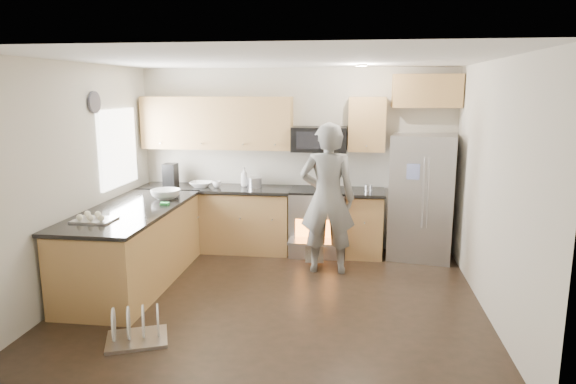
# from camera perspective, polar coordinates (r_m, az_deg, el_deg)

# --- Properties ---
(ground) EXTENTS (4.50, 4.50, 0.00)m
(ground) POSITION_cam_1_polar(r_m,az_deg,el_deg) (5.87, -1.47, -11.71)
(ground) COLOR black
(ground) RESTS_ON ground
(room_shell) EXTENTS (4.54, 4.04, 2.62)m
(room_shell) POSITION_cam_1_polar(r_m,az_deg,el_deg) (5.46, -1.92, 4.76)
(room_shell) COLOR beige
(room_shell) RESTS_ON ground
(back_cabinet_run) EXTENTS (4.45, 0.64, 2.50)m
(back_cabinet_run) POSITION_cam_1_polar(r_m,az_deg,el_deg) (7.35, -3.89, 0.84)
(back_cabinet_run) COLOR #B08B46
(back_cabinet_run) RESTS_ON ground
(peninsula) EXTENTS (0.96, 2.36, 1.04)m
(peninsula) POSITION_cam_1_polar(r_m,az_deg,el_deg) (6.43, -16.78, -5.73)
(peninsula) COLOR #B08B46
(peninsula) RESTS_ON ground
(stove_range) EXTENTS (0.76, 0.97, 1.79)m
(stove_range) POSITION_cam_1_polar(r_m,az_deg,el_deg) (7.23, 3.34, -1.65)
(stove_range) COLOR #B7B7BC
(stove_range) RESTS_ON ground
(refrigerator) EXTENTS (0.94, 0.79, 1.71)m
(refrigerator) POSITION_cam_1_polar(r_m,az_deg,el_deg) (7.24, 14.64, -0.55)
(refrigerator) COLOR #B7B7BC
(refrigerator) RESTS_ON ground
(person) EXTENTS (0.71, 0.48, 1.91)m
(person) POSITION_cam_1_polar(r_m,az_deg,el_deg) (6.45, 4.41, -0.73)
(person) COLOR gray
(person) RESTS_ON ground
(dish_rack) EXTENTS (0.67, 0.61, 0.34)m
(dish_rack) POSITION_cam_1_polar(r_m,az_deg,el_deg) (5.13, -16.48, -14.66)
(dish_rack) COLOR #B7B7BC
(dish_rack) RESTS_ON ground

